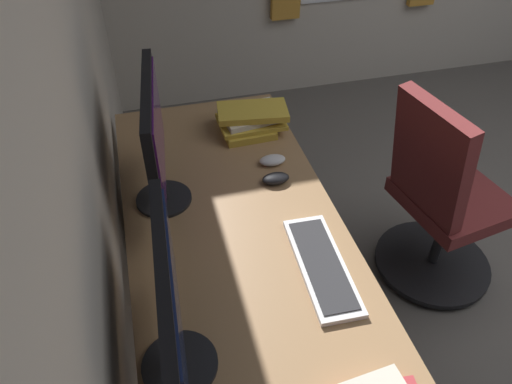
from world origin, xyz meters
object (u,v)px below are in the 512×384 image
Objects in this scene: mouse_main at (273,160)px; office_chair at (440,204)px; book_stack_far at (250,119)px; monitor_primary at (155,140)px; monitor_secondary at (171,311)px; drawer_pedestal at (216,244)px; mouse_spare at (276,178)px; keyboard_main at (322,265)px.

mouse_main is 0.11× the size of office_chair.
book_stack_far is at bearing 5.22° from mouse_main.
monitor_primary is 0.67m from monitor_secondary.
drawer_pedestal is 0.47m from mouse_spare.
mouse_spare is 0.81m from office_chair.
mouse_main is 0.12m from mouse_spare.
book_stack_far reaches higher than drawer_pedestal.
office_chair is at bearing -117.44° from book_stack_far.
book_stack_far reaches higher than keyboard_main.
book_stack_far is (1.04, -0.45, -0.18)m from monitor_secondary.
keyboard_main reaches higher than drawer_pedestal.
office_chair is at bearing -60.34° from keyboard_main.
monitor_secondary reaches higher than mouse_spare.
mouse_main is (0.11, -0.44, -0.25)m from monitor_primary.
monitor_secondary is (-0.67, 0.04, -0.03)m from monitor_primary.
office_chair reaches higher than keyboard_main.
monitor_primary is (-0.10, 0.19, 0.65)m from drawer_pedestal.
office_chair reaches higher than mouse_spare.
monitor_primary is at bearing 88.85° from office_chair.
book_stack_far is 0.32× the size of office_chair.
office_chair is (-0.40, -0.76, -0.32)m from book_stack_far.
monitor_primary is 1.29m from office_chair.
book_stack_far is at bearing 62.56° from office_chair.
monitor_secondary is at bearing 117.89° from office_chair.
mouse_spare is 0.11× the size of office_chair.
monitor_secondary reaches higher than drawer_pedestal.
book_stack_far is at bearing 1.61° from keyboard_main.
monitor_primary reaches higher than keyboard_main.
mouse_spare is (-0.00, -0.42, -0.25)m from monitor_primary.
monitor_secondary is at bearing 163.56° from drawer_pedestal.
monitor_primary is 5.05× the size of mouse_spare.
book_stack_far is at bearing -23.45° from monitor_secondary.
office_chair is at bearing -91.43° from mouse_spare.
office_chair is (0.42, -0.74, -0.28)m from keyboard_main.
monitor_secondary is at bearing 145.51° from mouse_spare.
drawer_pedestal is 6.68× the size of mouse_spare.
office_chair is at bearing -62.11° from monitor_secondary.
book_stack_far is at bearing 0.57° from mouse_spare.
office_chair is (-0.02, -1.18, -0.54)m from monitor_primary.
monitor_secondary reaches higher than office_chair.
drawer_pedestal is 0.72× the size of office_chair.
mouse_main reaches higher than drawer_pedestal.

